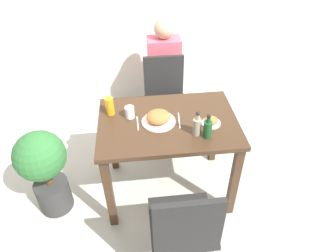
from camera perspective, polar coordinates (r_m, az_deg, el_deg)
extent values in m
plane|color=#B7B2A8|center=(2.81, 0.00, -11.47)|extent=(16.00, 16.00, 0.00)
cube|color=#3D2819|center=(2.29, 0.00, 0.63)|extent=(1.06, 0.73, 0.04)
cube|color=#3D2819|center=(2.34, -11.13, -12.51)|extent=(0.06, 0.06, 0.73)
cube|color=#3D2819|center=(2.42, 12.47, -10.35)|extent=(0.06, 0.06, 0.73)
cube|color=#3D2819|center=(2.78, -10.68, -2.33)|extent=(0.06, 0.06, 0.73)
cube|color=#3D2819|center=(2.85, 8.88, -0.85)|extent=(0.06, 0.06, 0.73)
cube|color=black|center=(2.07, 2.63, -17.87)|extent=(0.42, 0.42, 0.04)
cube|color=black|center=(1.77, 3.87, -18.73)|extent=(0.40, 0.04, 0.44)
cylinder|color=white|center=(2.38, 6.24, -16.76)|extent=(0.03, 0.03, 0.41)
cylinder|color=white|center=(2.35, -2.80, -17.69)|extent=(0.03, 0.03, 0.41)
cube|color=black|center=(3.01, -0.40, 3.65)|extent=(0.42, 0.42, 0.04)
cube|color=black|center=(3.05, -0.84, 9.41)|extent=(0.40, 0.04, 0.44)
cylinder|color=white|center=(3.00, -3.42, -2.09)|extent=(0.03, 0.03, 0.41)
cylinder|color=white|center=(3.03, 3.38, -1.56)|extent=(0.03, 0.03, 0.41)
cylinder|color=white|center=(3.28, -3.87, 2.00)|extent=(0.03, 0.03, 0.41)
cylinder|color=white|center=(3.31, 2.37, 2.44)|extent=(0.03, 0.03, 0.41)
cylinder|color=white|center=(2.26, -1.82, 0.87)|extent=(0.26, 0.26, 0.01)
ellipsoid|color=#CC6633|center=(2.24, -1.84, 1.77)|extent=(0.18, 0.18, 0.08)
cylinder|color=white|center=(2.27, 8.20, 0.55)|extent=(0.14, 0.14, 0.01)
ellipsoid|color=#CC6633|center=(2.25, 8.26, 1.09)|extent=(0.10, 0.10, 0.04)
cylinder|color=white|center=(2.31, -7.30, 2.63)|extent=(0.07, 0.07, 0.09)
cylinder|color=orange|center=(2.35, -11.04, 3.75)|extent=(0.07, 0.07, 0.14)
cylinder|color=#194C23|center=(2.11, 7.55, -0.64)|extent=(0.06, 0.06, 0.13)
cylinder|color=#194C23|center=(2.06, 7.74, 1.14)|extent=(0.03, 0.03, 0.04)
sphere|color=black|center=(2.04, 7.82, 1.88)|extent=(0.03, 0.03, 0.03)
cylinder|color=gray|center=(2.13, 5.54, -0.15)|extent=(0.06, 0.06, 0.13)
cylinder|color=gray|center=(2.08, 5.68, 1.64)|extent=(0.03, 0.03, 0.04)
sphere|color=black|center=(2.06, 5.74, 2.38)|extent=(0.03, 0.03, 0.03)
cube|color=silver|center=(2.26, -5.80, 0.51)|extent=(0.01, 0.17, 0.00)
cube|color=silver|center=(2.28, 2.14, 1.09)|extent=(0.02, 0.19, 0.00)
cylinder|color=#333333|center=(2.74, -20.86, -12.09)|extent=(0.27, 0.27, 0.29)
cylinder|color=brown|center=(2.60, -21.85, -9.25)|extent=(0.05, 0.05, 0.12)
sphere|color=#2D6B33|center=(2.43, -23.23, -5.24)|extent=(0.39, 0.39, 0.39)
cube|color=#2D3347|center=(3.48, -0.65, 4.92)|extent=(0.28, 0.20, 0.45)
cube|color=#DB566B|center=(3.24, -0.71, 12.08)|extent=(0.34, 0.22, 0.52)
sphere|color=tan|center=(3.09, -0.76, 18.06)|extent=(0.20, 0.20, 0.20)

